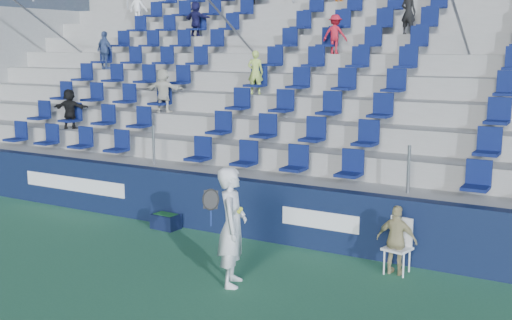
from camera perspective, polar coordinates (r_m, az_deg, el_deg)
The scene contains 7 objects.
ground at distance 10.86m, azimuth -8.51°, elevation -11.03°, with size 70.00×70.00×0.00m, color #2F6F4B.
sponsor_wall at distance 13.16m, azimuth 0.02°, elevation -4.42°, with size 24.00×0.32×1.20m.
grandstand at distance 17.43m, azimuth 8.45°, elevation 4.17°, with size 24.00×8.17×6.63m.
tennis_player at distance 10.52m, azimuth -2.12°, elevation -5.93°, with size 0.76×0.85×1.98m.
line_judge_chair at distance 11.50m, azimuth 12.62°, elevation -7.07°, with size 0.50×0.51×0.96m.
line_judge at distance 11.35m, azimuth 12.40°, elevation -6.98°, with size 0.71×0.30×1.22m, color tan.
ball_bin at distance 14.06m, azimuth -8.02°, elevation -5.35°, with size 0.61×0.41×0.33m.
Camera 1 is at (6.39, -7.88, 3.88)m, focal length 45.00 mm.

